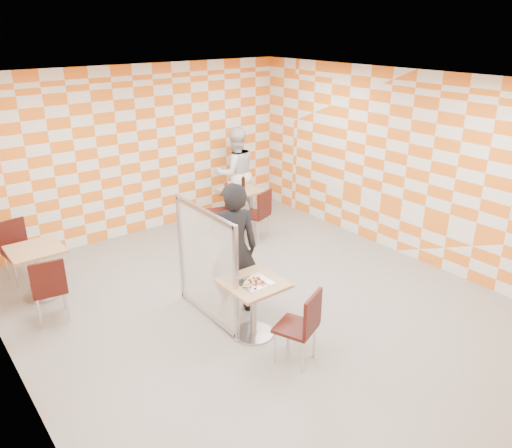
% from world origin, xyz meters
% --- Properties ---
extents(room_shell, '(7.00, 7.00, 7.00)m').
position_xyz_m(room_shell, '(0.00, 0.54, 1.50)').
color(room_shell, '#999993').
rests_on(room_shell, ground).
extents(main_table, '(0.70, 0.70, 0.75)m').
position_xyz_m(main_table, '(-0.45, -0.47, 0.51)').
color(main_table, tan).
rests_on(main_table, ground).
extents(second_table, '(0.70, 0.70, 0.75)m').
position_xyz_m(second_table, '(1.50, 2.51, 0.51)').
color(second_table, tan).
rests_on(second_table, ground).
extents(empty_table, '(0.70, 0.70, 0.75)m').
position_xyz_m(empty_table, '(-2.28, 2.14, 0.51)').
color(empty_table, tan).
rests_on(empty_table, ground).
extents(chair_main_front, '(0.55, 0.56, 0.92)m').
position_xyz_m(chair_main_front, '(-0.35, -1.26, 0.54)').
color(chair_main_front, '#370E0B').
rests_on(chair_main_front, ground).
extents(chair_second_front, '(0.54, 0.55, 0.92)m').
position_xyz_m(chair_second_front, '(1.43, 1.82, 0.54)').
color(chair_second_front, '#370E0B').
rests_on(chair_second_front, ground).
extents(chair_second_side, '(0.54, 0.53, 0.92)m').
position_xyz_m(chair_second_side, '(1.04, 2.39, 0.54)').
color(chair_second_side, '#370E0B').
rests_on(chair_second_side, ground).
extents(chair_empty_near, '(0.48, 0.49, 0.92)m').
position_xyz_m(chair_empty_near, '(-2.35, 1.34, 0.54)').
color(chair_empty_near, '#370E0B').
rests_on(chair_empty_near, ground).
extents(chair_empty_far, '(0.48, 0.49, 0.92)m').
position_xyz_m(chair_empty_far, '(-2.37, 2.89, 0.54)').
color(chair_empty_far, '#370E0B').
rests_on(chair_empty_far, ground).
extents(partition, '(0.08, 1.38, 1.55)m').
position_xyz_m(partition, '(-0.70, 0.19, 0.79)').
color(partition, white).
rests_on(partition, ground).
extents(man_dark, '(0.78, 0.66, 1.81)m').
position_xyz_m(man_dark, '(-0.31, 0.16, 0.91)').
color(man_dark, black).
rests_on(man_dark, ground).
extents(man_white, '(0.99, 0.84, 1.79)m').
position_xyz_m(man_white, '(1.78, 3.05, 0.89)').
color(man_white, white).
rests_on(man_white, ground).
extents(pizza_on_foil, '(0.40, 0.40, 0.04)m').
position_xyz_m(pizza_on_foil, '(-0.45, -0.49, 0.77)').
color(pizza_on_foil, silver).
rests_on(pizza_on_foil, main_table).
extents(sport_bottle, '(0.06, 0.06, 0.20)m').
position_xyz_m(sport_bottle, '(1.36, 2.63, 0.84)').
color(sport_bottle, white).
rests_on(sport_bottle, second_table).
extents(soda_bottle, '(0.07, 0.07, 0.23)m').
position_xyz_m(soda_bottle, '(1.62, 2.57, 0.85)').
color(soda_bottle, black).
rests_on(soda_bottle, second_table).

